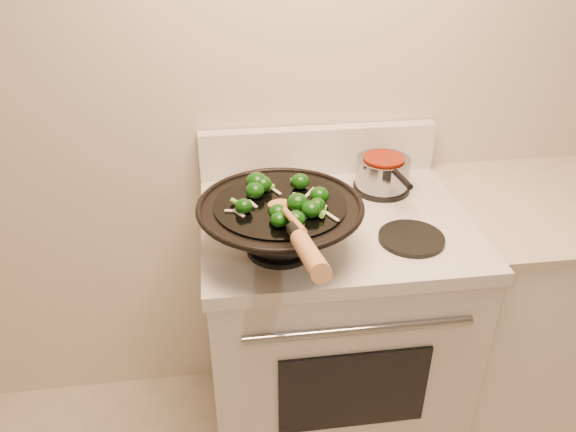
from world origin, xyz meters
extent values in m
plane|color=beige|center=(0.00, 1.50, 1.30)|extent=(3.50, 0.00, 3.50)
cube|color=silver|center=(-0.18, 1.17, 0.44)|extent=(0.76, 0.64, 0.88)
cube|color=silver|center=(-0.18, 1.17, 0.90)|extent=(0.78, 0.66, 0.04)
cube|color=silver|center=(-0.18, 1.47, 1.00)|extent=(0.78, 0.05, 0.16)
cylinder|color=gray|center=(-0.18, 0.84, 0.78)|extent=(0.60, 0.02, 0.02)
cube|color=black|center=(-0.18, 0.84, 0.55)|extent=(0.42, 0.01, 0.28)
cylinder|color=black|center=(-0.36, 1.02, 0.93)|extent=(0.18, 0.18, 0.01)
cylinder|color=black|center=(0.00, 1.02, 0.93)|extent=(0.18, 0.18, 0.01)
cylinder|color=black|center=(-0.36, 1.32, 0.93)|extent=(0.18, 0.18, 0.01)
cylinder|color=black|center=(0.00, 1.32, 0.93)|extent=(0.18, 0.18, 0.01)
cube|color=white|center=(0.63, 1.20, 0.44)|extent=(0.78, 0.60, 0.88)
torus|color=black|center=(-0.36, 1.02, 1.06)|extent=(0.43, 0.43, 0.02)
cylinder|color=black|center=(-0.36, 1.02, 1.06)|extent=(0.34, 0.34, 0.01)
cylinder|color=black|center=(-0.35, 0.78, 1.13)|extent=(0.04, 0.07, 0.05)
cylinder|color=#A86C42|center=(-0.35, 0.64, 1.17)|extent=(0.04, 0.22, 0.10)
ellipsoid|color=#0B3508|center=(-0.37, 0.91, 1.08)|extent=(0.04, 0.04, 0.04)
cylinder|color=#508630|center=(-0.36, 0.91, 1.07)|extent=(0.02, 0.02, 0.02)
ellipsoid|color=#0B3508|center=(-0.29, 1.10, 1.08)|extent=(0.05, 0.05, 0.04)
ellipsoid|color=#0B3508|center=(-0.32, 0.98, 1.08)|extent=(0.05, 0.05, 0.05)
ellipsoid|color=#0B3508|center=(-0.29, 0.95, 1.08)|extent=(0.05, 0.05, 0.04)
cylinder|color=#508630|center=(-0.27, 0.95, 1.07)|extent=(0.02, 0.02, 0.02)
ellipsoid|color=#0B3508|center=(-0.42, 1.06, 1.08)|extent=(0.05, 0.05, 0.04)
ellipsoid|color=#0B3508|center=(-0.37, 0.95, 1.08)|extent=(0.05, 0.05, 0.04)
ellipsoid|color=#0B3508|center=(-0.39, 1.10, 1.08)|extent=(0.05, 0.05, 0.04)
cylinder|color=#508630|center=(-0.38, 1.10, 1.07)|extent=(0.02, 0.02, 0.02)
ellipsoid|color=#0B3508|center=(-0.41, 1.11, 1.09)|extent=(0.06, 0.06, 0.05)
ellipsoid|color=#0B3508|center=(-0.45, 0.99, 1.08)|extent=(0.04, 0.04, 0.04)
ellipsoid|color=#0B3508|center=(-0.33, 0.91, 1.08)|extent=(0.05, 0.05, 0.04)
cylinder|color=#508630|center=(-0.32, 0.91, 1.07)|extent=(0.01, 0.02, 0.02)
ellipsoid|color=#0B3508|center=(-0.26, 1.02, 1.08)|extent=(0.05, 0.05, 0.04)
ellipsoid|color=#0B3508|center=(-0.27, 0.97, 1.08)|extent=(0.04, 0.04, 0.03)
cube|color=beige|center=(-0.26, 0.97, 1.07)|extent=(0.05, 0.04, 0.00)
cube|color=beige|center=(-0.24, 0.94, 1.07)|extent=(0.03, 0.05, 0.00)
cube|color=beige|center=(-0.27, 1.06, 1.07)|extent=(0.04, 0.05, 0.00)
cube|color=beige|center=(-0.32, 0.95, 1.07)|extent=(0.05, 0.04, 0.00)
cube|color=beige|center=(-0.36, 1.08, 1.07)|extent=(0.03, 0.04, 0.00)
cube|color=beige|center=(-0.28, 1.11, 1.07)|extent=(0.02, 0.05, 0.00)
cube|color=beige|center=(-0.42, 1.02, 1.07)|extent=(0.02, 0.04, 0.00)
cube|color=beige|center=(-0.47, 0.99, 1.07)|extent=(0.05, 0.02, 0.00)
cube|color=beige|center=(-0.31, 1.04, 1.07)|extent=(0.01, 0.05, 0.00)
cube|color=beige|center=(-0.46, 0.98, 1.07)|extent=(0.03, 0.04, 0.00)
cylinder|color=#5AA736|center=(-0.30, 1.13, 1.07)|extent=(0.03, 0.02, 0.02)
cylinder|color=#5AA736|center=(-0.37, 0.95, 1.07)|extent=(0.03, 0.03, 0.02)
cylinder|color=#5AA736|center=(-0.26, 0.97, 1.07)|extent=(0.03, 0.03, 0.02)
cylinder|color=#5AA736|center=(-0.36, 0.96, 1.07)|extent=(0.03, 0.02, 0.02)
cylinder|color=#5AA736|center=(-0.26, 0.94, 1.07)|extent=(0.03, 0.02, 0.01)
cylinder|color=#5AA736|center=(-0.47, 1.03, 1.07)|extent=(0.03, 0.03, 0.01)
cylinder|color=#5AA736|center=(-0.37, 1.10, 1.07)|extent=(0.03, 0.03, 0.02)
sphere|color=beige|center=(-0.25, 1.01, 1.07)|extent=(0.01, 0.01, 0.01)
sphere|color=beige|center=(-0.36, 0.97, 1.07)|extent=(0.01, 0.01, 0.01)
sphere|color=beige|center=(-0.44, 0.99, 1.07)|extent=(0.01, 0.01, 0.01)
ellipsoid|color=#A86C42|center=(-0.36, 1.00, 1.07)|extent=(0.07, 0.05, 0.02)
cylinder|color=#A86C42|center=(-0.35, 0.87, 1.11)|extent=(0.03, 0.26, 0.09)
cylinder|color=gray|center=(0.00, 1.32, 0.98)|extent=(0.17, 0.17, 0.09)
cylinder|color=maroon|center=(0.00, 1.32, 1.03)|extent=(0.13, 0.13, 0.01)
cylinder|color=black|center=(0.02, 1.19, 1.02)|extent=(0.03, 0.10, 0.02)
camera|label=1|loc=(-0.50, -0.21, 1.76)|focal=35.00mm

